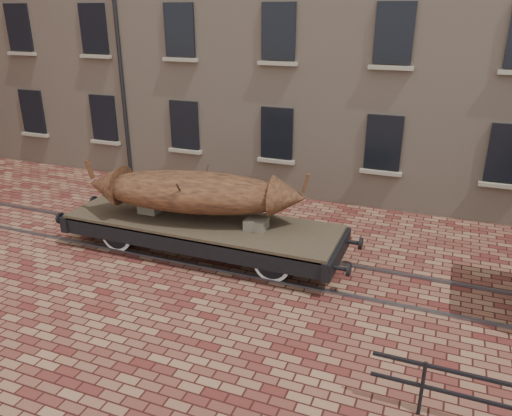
% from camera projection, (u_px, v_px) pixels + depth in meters
% --- Properties ---
extents(ground, '(90.00, 90.00, 0.00)m').
position_uv_depth(ground, '(305.00, 272.00, 12.29)').
color(ground, '#54201B').
extents(rail_track, '(30.00, 1.52, 0.06)m').
position_uv_depth(rail_track, '(305.00, 271.00, 12.28)').
color(rail_track, '#59595E').
rests_on(rail_track, ground).
extents(flatcar_wagon, '(8.10, 2.20, 1.22)m').
position_uv_depth(flatcar_wagon, '(202.00, 227.00, 12.97)').
color(flatcar_wagon, '#4A3F31').
rests_on(flatcar_wagon, ground).
extents(iron_boat, '(5.84, 2.47, 1.43)m').
position_uv_depth(iron_boat, '(194.00, 192.00, 12.68)').
color(iron_boat, brown).
rests_on(iron_boat, flatcar_wagon).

